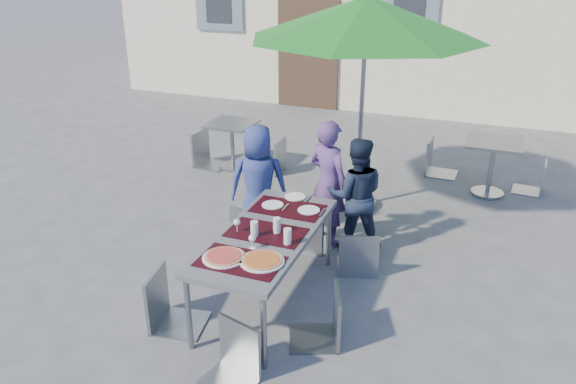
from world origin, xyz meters
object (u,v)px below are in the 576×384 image
at_px(bg_chair_l_0, 205,128).
at_px(chair_5, 230,323).
at_px(chair_0, 251,202).
at_px(bg_chair_l_1, 438,136).
at_px(cafe_table_0, 232,138).
at_px(chair_1, 313,202).
at_px(pizza_near_right, 262,260).
at_px(chair_2, 360,227).
at_px(child_2, 356,195).
at_px(bg_chair_r_0, 274,135).
at_px(patio_umbrella, 366,19).
at_px(chair_3, 165,268).
at_px(bg_chair_r_1, 539,159).
at_px(child_1, 328,183).
at_px(cafe_table_1, 492,158).
at_px(chair_4, 326,286).
at_px(pizza_near_left, 224,257).
at_px(child_0, 259,183).

bearing_deg(bg_chair_l_0, chair_5, -59.04).
relative_size(chair_0, bg_chair_l_1, 1.03).
bearing_deg(cafe_table_0, chair_1, -45.00).
distance_m(pizza_near_right, chair_0, 1.53).
height_order(chair_1, chair_2, chair_1).
distance_m(child_2, bg_chair_r_0, 2.56).
bearing_deg(patio_umbrella, chair_1, -98.45).
bearing_deg(bg_chair_l_1, chair_0, -116.83).
xyz_separation_m(chair_0, chair_3, (-0.15, -1.48, -0.02)).
bearing_deg(child_2, bg_chair_r_1, -146.80).
relative_size(child_2, bg_chair_r_0, 1.33).
bearing_deg(patio_umbrella, chair_0, -116.37).
bearing_deg(patio_umbrella, child_1, -94.51).
xyz_separation_m(bg_chair_r_0, bg_chair_l_1, (2.30, 0.81, 0.00)).
height_order(bg_chair_r_0, cafe_table_1, bg_chair_r_0).
bearing_deg(chair_0, child_1, 37.55).
xyz_separation_m(pizza_near_right, chair_3, (-0.87, -0.14, -0.18)).
bearing_deg(bg_chair_l_0, bg_chair_l_1, 15.28).
relative_size(chair_4, bg_chair_l_0, 0.92).
xyz_separation_m(pizza_near_left, pizza_near_right, (0.32, 0.06, 0.00)).
relative_size(child_2, chair_5, 1.42).
bearing_deg(cafe_table_0, bg_chair_l_0, -174.65).
bearing_deg(chair_1, bg_chair_l_1, 70.65).
bearing_deg(chair_4, pizza_near_left, -166.00).
xyz_separation_m(child_1, cafe_table_0, (-2.06, 1.73, -0.24)).
bearing_deg(cafe_table_1, child_2, -122.12).
xyz_separation_m(pizza_near_right, chair_1, (-0.12, 1.66, -0.20)).
distance_m(patio_umbrella, cafe_table_1, 2.65).
relative_size(chair_1, bg_chair_l_0, 0.95).
distance_m(pizza_near_right, bg_chair_l_1, 4.59).
bearing_deg(chair_3, chair_5, -27.44).
bearing_deg(cafe_table_0, chair_5, -63.91).
distance_m(chair_4, patio_umbrella, 3.36).
xyz_separation_m(pizza_near_left, bg_chair_r_1, (2.59, 4.32, -0.27)).
xyz_separation_m(chair_5, patio_umbrella, (0.09, 3.51, 1.84)).
bearing_deg(chair_2, bg_chair_l_0, 143.19).
distance_m(chair_1, cafe_table_0, 2.76).
xyz_separation_m(chair_3, chair_4, (1.39, 0.29, -0.03)).
relative_size(child_0, chair_1, 1.39).
bearing_deg(bg_chair_l_0, chair_1, -38.65).
distance_m(child_2, bg_chair_l_0, 3.34).
bearing_deg(bg_chair_r_1, patio_umbrella, -148.88).
distance_m(child_2, bg_chair_r_1, 3.13).
bearing_deg(pizza_near_left, child_0, 104.72).
bearing_deg(chair_5, patio_umbrella, 88.53).
xyz_separation_m(child_2, cafe_table_0, (-2.40, 1.80, -0.17)).
bearing_deg(cafe_table_1, chair_1, -127.90).
height_order(chair_0, cafe_table_0, chair_0).
distance_m(chair_0, chair_5, 2.05).
bearing_deg(cafe_table_1, cafe_table_0, -174.82).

